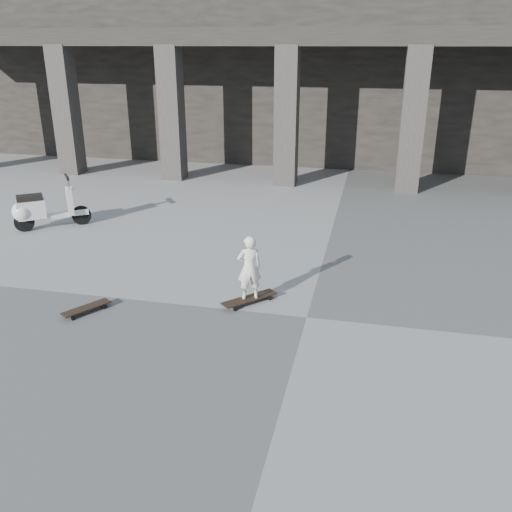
% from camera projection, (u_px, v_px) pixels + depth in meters
% --- Properties ---
extents(ground, '(90.00, 90.00, 0.00)m').
position_uv_depth(ground, '(307.00, 317.00, 8.51)').
color(ground, '#52524F').
rests_on(ground, ground).
extents(colonnade, '(28.00, 8.82, 6.00)m').
position_uv_depth(colonnade, '(359.00, 72.00, 19.91)').
color(colonnade, black).
rests_on(colonnade, ground).
extents(longboard, '(0.84, 0.88, 0.10)m').
position_uv_depth(longboard, '(249.00, 299.00, 8.96)').
color(longboard, black).
rests_on(longboard, ground).
extents(skateboard_spare, '(0.60, 0.78, 0.09)m').
position_uv_depth(skateboard_spare, '(86.00, 308.00, 8.65)').
color(skateboard_spare, black).
rests_on(skateboard_spare, ground).
extents(child, '(0.47, 0.40, 1.08)m').
position_uv_depth(child, '(249.00, 268.00, 8.75)').
color(child, silver).
rests_on(child, longboard).
extents(scooter, '(1.46, 1.17, 1.20)m').
position_uv_depth(scooter, '(38.00, 210.00, 12.39)').
color(scooter, black).
rests_on(scooter, ground).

